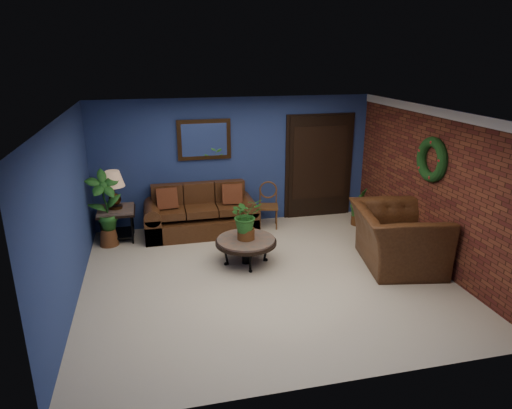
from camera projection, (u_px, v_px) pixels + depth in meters
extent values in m
plane|color=beige|center=(266.00, 276.00, 7.07)|extent=(5.50, 5.50, 0.00)
cube|color=navy|center=(235.00, 162.00, 8.98)|extent=(5.50, 0.04, 2.50)
cube|color=navy|center=(67.00, 214.00, 6.08)|extent=(0.04, 5.00, 2.50)
cube|color=brown|center=(434.00, 188.00, 7.26)|extent=(0.04, 5.00, 2.50)
cube|color=silver|center=(267.00, 114.00, 6.27)|extent=(5.50, 5.00, 0.02)
cube|color=white|center=(441.00, 113.00, 6.88)|extent=(0.03, 5.00, 0.14)
cube|color=#442912|center=(204.00, 140.00, 8.67)|extent=(1.02, 0.06, 0.77)
cube|color=black|center=(319.00, 167.00, 9.39)|extent=(1.44, 0.06, 2.18)
torus|color=black|center=(432.00, 160.00, 7.15)|extent=(0.16, 0.72, 0.72)
cube|color=#4B2A15|center=(201.00, 225.00, 8.70)|extent=(2.09, 0.90, 0.34)
cube|color=#4B2A15|center=(199.00, 204.00, 8.90)|extent=(1.79, 0.25, 0.86)
cube|color=#4B2A15|center=(169.00, 212.00, 8.42)|extent=(0.58, 0.62, 0.13)
cube|color=#4B2A15|center=(201.00, 210.00, 8.54)|extent=(0.58, 0.62, 0.13)
cube|color=#4B2A15|center=(232.00, 208.00, 8.67)|extent=(0.58, 0.62, 0.13)
cube|color=#4B2A15|center=(153.00, 225.00, 8.48)|extent=(0.30, 0.90, 0.48)
cube|color=#4B2A15|center=(247.00, 218.00, 8.87)|extent=(0.30, 0.90, 0.48)
cube|color=#5B2716|center=(167.00, 198.00, 8.36)|extent=(0.38, 0.11, 0.38)
cube|color=#5B2716|center=(232.00, 194.00, 8.63)|extent=(0.38, 0.11, 0.38)
cylinder|color=#4C4742|center=(246.00, 240.00, 7.40)|extent=(0.94, 0.94, 0.05)
cylinder|color=black|center=(246.00, 242.00, 7.41)|extent=(1.00, 1.00, 0.05)
cylinder|color=black|center=(246.00, 252.00, 7.46)|extent=(0.14, 0.14, 0.38)
cube|color=#4C4742|center=(116.00, 210.00, 8.28)|extent=(0.63, 0.63, 0.05)
cube|color=black|center=(116.00, 212.00, 8.30)|extent=(0.67, 0.67, 0.04)
cube|color=black|center=(118.00, 233.00, 8.43)|extent=(0.57, 0.57, 0.03)
cylinder|color=black|center=(101.00, 231.00, 8.07)|extent=(0.03, 0.03, 0.58)
cylinder|color=black|center=(132.00, 229.00, 8.19)|extent=(0.03, 0.03, 0.58)
cylinder|color=black|center=(104.00, 221.00, 8.56)|extent=(0.03, 0.03, 0.58)
cylinder|color=black|center=(133.00, 219.00, 8.68)|extent=(0.03, 0.03, 0.58)
cylinder|color=#442912|center=(116.00, 207.00, 8.27)|extent=(0.24, 0.24, 0.05)
sphere|color=#442912|center=(115.00, 201.00, 8.23)|extent=(0.22, 0.22, 0.22)
cylinder|color=#442912|center=(114.00, 191.00, 8.17)|extent=(0.02, 0.02, 0.28)
cone|color=#A37C5E|center=(113.00, 180.00, 8.11)|extent=(0.40, 0.40, 0.28)
cube|color=brown|center=(268.00, 207.00, 8.95)|extent=(0.46, 0.46, 0.04)
torus|color=brown|center=(268.00, 190.00, 9.02)|extent=(0.36, 0.12, 0.36)
cylinder|color=brown|center=(260.00, 220.00, 8.87)|extent=(0.03, 0.03, 0.40)
cylinder|color=brown|center=(277.00, 220.00, 8.87)|extent=(0.03, 0.03, 0.40)
cylinder|color=brown|center=(260.00, 214.00, 9.18)|extent=(0.03, 0.03, 0.40)
cylinder|color=brown|center=(276.00, 214.00, 9.17)|extent=(0.03, 0.03, 0.40)
imported|color=#4B2A15|center=(397.00, 237.00, 7.32)|extent=(1.52, 1.67, 0.95)
cylinder|color=#5F3017|center=(246.00, 234.00, 7.36)|extent=(0.28, 0.28, 0.18)
imported|color=#1B5219|center=(246.00, 215.00, 7.26)|extent=(0.60, 0.55, 0.57)
cylinder|color=#5F3017|center=(358.00, 220.00, 9.17)|extent=(0.26, 0.26, 0.20)
imported|color=#1B5219|center=(359.00, 203.00, 9.05)|extent=(0.38, 0.33, 0.62)
cylinder|color=brown|center=(109.00, 237.00, 8.18)|extent=(0.34, 0.34, 0.30)
imported|color=#1B5219|center=(105.00, 202.00, 7.97)|extent=(0.68, 0.56, 1.13)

